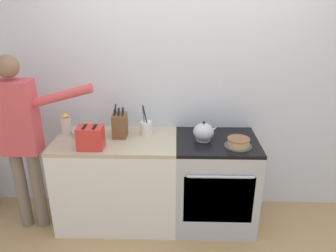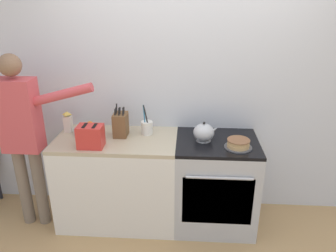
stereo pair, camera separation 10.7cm
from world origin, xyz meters
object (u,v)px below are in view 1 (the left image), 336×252
at_px(fruit_bowl, 85,131).
at_px(milk_carton, 66,124).
at_px(stove_range, 215,182).
at_px(layer_cake, 238,143).
at_px(person_baker, 20,131).
at_px(tea_kettle, 204,132).
at_px(knife_block, 120,125).
at_px(utensil_crock, 146,128).
at_px(toaster, 90,138).

bearing_deg(fruit_bowl, milk_carton, 168.49).
height_order(stove_range, layer_cake, layer_cake).
bearing_deg(milk_carton, fruit_bowl, -11.51).
bearing_deg(person_baker, fruit_bowl, 34.60).
relative_size(milk_carton, person_baker, 0.12).
xyz_separation_m(tea_kettle, knife_block, (-0.78, 0.07, 0.03)).
distance_m(stove_range, utensil_crock, 0.85).
distance_m(knife_block, utensil_crock, 0.25).
xyz_separation_m(tea_kettle, person_baker, (-1.63, -0.13, 0.04)).
distance_m(layer_cake, tea_kettle, 0.33).
bearing_deg(stove_range, toaster, -170.32).
height_order(layer_cake, knife_block, knife_block).
xyz_separation_m(layer_cake, knife_block, (-1.07, 0.20, 0.08)).
relative_size(layer_cake, utensil_crock, 0.81).
xyz_separation_m(utensil_crock, person_baker, (-1.09, -0.24, 0.05)).
bearing_deg(utensil_crock, person_baker, -167.38).
bearing_deg(tea_kettle, knife_block, 175.04).
distance_m(stove_range, person_baker, 1.85).
distance_m(layer_cake, person_baker, 1.93).
xyz_separation_m(stove_range, toaster, (-1.12, -0.19, 0.54)).
height_order(knife_block, fruit_bowl, knife_block).
bearing_deg(fruit_bowl, utensil_crock, 3.22).
relative_size(knife_block, fruit_bowl, 1.34).
distance_m(toaster, person_baker, 0.64).
distance_m(tea_kettle, fruit_bowl, 1.12).
bearing_deg(toaster, stove_range, 9.68).
distance_m(utensil_crock, toaster, 0.55).
bearing_deg(stove_range, tea_kettle, 176.83).
relative_size(fruit_bowl, person_baker, 0.13).
xyz_separation_m(fruit_bowl, toaster, (0.12, -0.28, 0.05)).
distance_m(knife_block, fruit_bowl, 0.34).
xyz_separation_m(utensil_crock, toaster, (-0.45, -0.31, 0.03)).
height_order(layer_cake, fruit_bowl, fruit_bowl).
height_order(layer_cake, utensil_crock, utensil_crock).
height_order(tea_kettle, milk_carton, milk_carton).
height_order(toaster, person_baker, person_baker).
relative_size(utensil_crock, milk_carton, 1.44).
xyz_separation_m(stove_range, milk_carton, (-1.43, 0.13, 0.54)).
relative_size(stove_range, milk_carton, 4.25).
bearing_deg(stove_range, fruit_bowl, 175.78).
bearing_deg(knife_block, toaster, -128.64).
height_order(layer_cake, milk_carton, milk_carton).
bearing_deg(toaster, milk_carton, 134.40).
relative_size(layer_cake, fruit_bowl, 1.07).
bearing_deg(knife_block, person_baker, -167.11).
height_order(tea_kettle, fruit_bowl, tea_kettle).
relative_size(stove_range, toaster, 3.76).
xyz_separation_m(layer_cake, toaster, (-1.29, -0.07, 0.06)).
bearing_deg(toaster, knife_block, 51.36).
distance_m(tea_kettle, toaster, 1.01).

